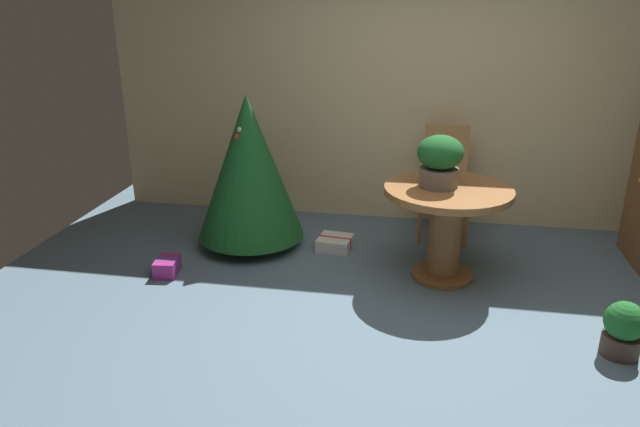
% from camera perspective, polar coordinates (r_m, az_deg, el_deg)
% --- Properties ---
extents(ground_plane, '(6.60, 6.60, 0.00)m').
position_cam_1_polar(ground_plane, '(4.03, 8.61, -11.32)').
color(ground_plane, slate).
extents(back_wall_panel, '(6.00, 0.10, 2.60)m').
position_cam_1_polar(back_wall_panel, '(5.70, 10.10, 11.99)').
color(back_wall_panel, beige).
rests_on(back_wall_panel, ground_plane).
extents(round_dining_table, '(0.96, 0.96, 0.74)m').
position_cam_1_polar(round_dining_table, '(4.62, 11.98, -0.29)').
color(round_dining_table, brown).
rests_on(round_dining_table, ground_plane).
extents(flower_vase, '(0.34, 0.34, 0.39)m').
position_cam_1_polar(flower_vase, '(4.49, 11.39, 5.08)').
color(flower_vase, '#665B51').
rests_on(flower_vase, round_dining_table).
extents(wooden_chair_far, '(0.44, 0.44, 1.00)m').
position_cam_1_polar(wooden_chair_far, '(5.47, 11.83, 3.59)').
color(wooden_chair_far, '#B27F4C').
rests_on(wooden_chair_far, ground_plane).
extents(holiday_tree, '(0.92, 0.92, 1.33)m').
position_cam_1_polar(holiday_tree, '(5.09, -6.82, 4.43)').
color(holiday_tree, brown).
rests_on(holiday_tree, ground_plane).
extents(gift_box_cream, '(0.31, 0.31, 0.11)m').
position_cam_1_polar(gift_box_cream, '(5.21, 1.44, -2.82)').
color(gift_box_cream, silver).
rests_on(gift_box_cream, ground_plane).
extents(gift_box_purple, '(0.20, 0.26, 0.13)m').
position_cam_1_polar(gift_box_purple, '(4.89, -14.41, -4.93)').
color(gift_box_purple, '#9E287A').
rests_on(gift_box_purple, ground_plane).
extents(potted_plant, '(0.24, 0.24, 0.36)m').
position_cam_1_polar(potted_plant, '(4.14, 27.00, -9.81)').
color(potted_plant, '#4C382D').
rests_on(potted_plant, ground_plane).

